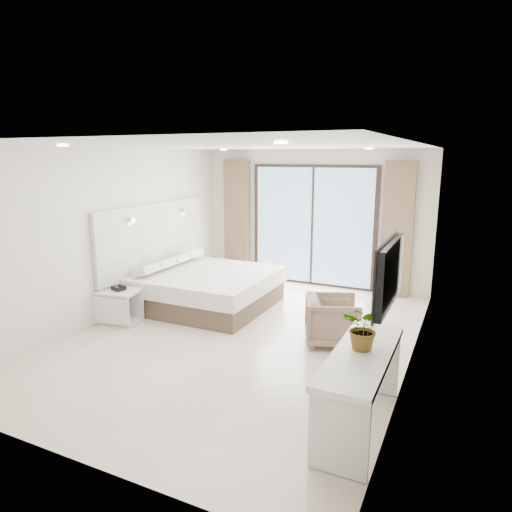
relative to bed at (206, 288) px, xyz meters
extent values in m
plane|color=beige|center=(1.22, -0.96, -0.32)|extent=(6.20, 6.20, 0.00)
cube|color=silver|center=(1.22, 2.14, 1.03)|extent=(4.60, 0.02, 2.70)
cube|color=silver|center=(1.22, -4.06, 1.03)|extent=(4.60, 0.02, 2.70)
cube|color=silver|center=(-1.08, -0.96, 1.03)|extent=(0.02, 6.20, 2.70)
cube|color=silver|center=(3.52, -0.96, 1.03)|extent=(0.02, 6.20, 2.70)
cube|color=white|center=(1.22, -0.96, 2.38)|extent=(4.60, 6.20, 0.02)
cube|color=white|center=(-1.03, 0.00, 0.83)|extent=(0.08, 3.00, 1.20)
cube|color=black|center=(3.47, -2.51, 1.23)|extent=(0.06, 1.00, 0.58)
cube|color=black|center=(3.43, -2.51, 1.23)|extent=(0.02, 1.04, 0.62)
cube|color=black|center=(1.22, 2.11, 0.88)|extent=(2.56, 0.04, 2.42)
cube|color=#8FBAE5|center=(1.22, 2.08, 0.88)|extent=(2.40, 0.01, 2.30)
cube|color=#766446|center=(-0.43, 2.00, 0.93)|extent=(0.55, 0.14, 2.50)
cube|color=#766446|center=(2.87, 2.00, 0.93)|extent=(0.55, 0.14, 2.50)
cylinder|color=white|center=(-0.08, -2.76, 2.36)|extent=(0.12, 0.12, 0.02)
cylinder|color=white|center=(2.52, -2.76, 2.36)|extent=(0.12, 0.12, 0.02)
cylinder|color=white|center=(-0.08, 0.84, 2.36)|extent=(0.12, 0.12, 0.02)
cylinder|color=white|center=(2.52, 0.84, 2.36)|extent=(0.12, 0.12, 0.02)
cube|color=brown|center=(0.02, 0.00, -0.15)|extent=(2.09, 1.99, 0.34)
cube|color=silver|center=(0.02, 0.00, 0.15)|extent=(2.18, 2.07, 0.27)
cube|color=silver|center=(-0.73, -0.68, 0.36)|extent=(0.28, 0.42, 0.14)
cube|color=silver|center=(-0.73, -0.23, 0.36)|extent=(0.28, 0.42, 0.14)
cube|color=silver|center=(-0.73, 0.23, 0.36)|extent=(0.28, 0.42, 0.14)
cube|color=silver|center=(-0.73, 0.68, 0.36)|extent=(0.28, 0.42, 0.14)
cube|color=silver|center=(-0.77, -1.31, 0.19)|extent=(0.65, 0.56, 0.05)
cube|color=silver|center=(-0.77, -1.31, -0.29)|extent=(0.65, 0.56, 0.05)
cube|color=silver|center=(-0.77, -1.52, -0.06)|extent=(0.58, 0.14, 0.47)
cube|color=silver|center=(-0.77, -1.10, -0.06)|extent=(0.58, 0.14, 0.47)
cube|color=black|center=(-0.78, -1.29, 0.25)|extent=(0.23, 0.20, 0.07)
cube|color=silver|center=(3.26, -2.51, 0.42)|extent=(0.52, 1.66, 0.06)
cube|color=silver|center=(3.26, -3.26, 0.04)|extent=(0.50, 0.06, 0.71)
cube|color=silver|center=(3.26, -1.77, 0.04)|extent=(0.50, 0.06, 0.71)
imported|color=#33662D|center=(3.26, -2.44, 0.62)|extent=(0.50, 0.53, 0.33)
imported|color=#897259|center=(2.45, -0.64, 0.05)|extent=(0.88, 0.90, 0.73)
camera|label=1|loc=(4.07, -6.52, 2.25)|focal=32.00mm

